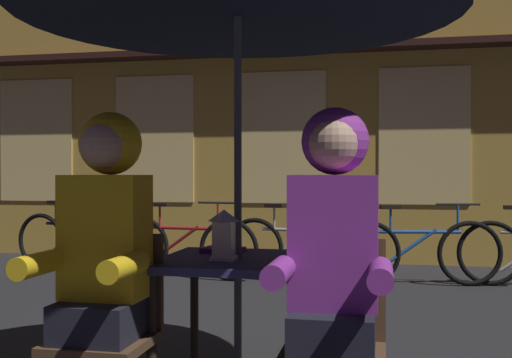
# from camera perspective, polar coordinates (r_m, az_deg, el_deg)

# --- Properties ---
(cafe_table) EXTENTS (0.72, 0.72, 0.74)m
(cafe_table) POSITION_cam_1_polar(r_m,az_deg,el_deg) (2.96, -1.67, -9.18)
(cafe_table) COLOR navy
(cafe_table) RESTS_ON ground_plane
(lantern) EXTENTS (0.11, 0.11, 0.23)m
(lantern) POSITION_cam_1_polar(r_m,az_deg,el_deg) (2.85, -2.96, -5.01)
(lantern) COLOR white
(lantern) RESTS_ON cafe_table
(chair_left) EXTENTS (0.40, 0.40, 0.87)m
(chair_left) POSITION_cam_1_polar(r_m,az_deg,el_deg) (2.80, -13.34, -12.87)
(chair_left) COLOR #513823
(chair_left) RESTS_ON ground_plane
(chair_right) EXTENTS (0.40, 0.40, 0.87)m
(chair_right) POSITION_cam_1_polar(r_m,az_deg,el_deg) (2.56, 7.21, -14.13)
(chair_right) COLOR #513823
(chair_right) RESTS_ON ground_plane
(person_left_hooded) EXTENTS (0.45, 0.56, 1.40)m
(person_left_hooded) POSITION_cam_1_polar(r_m,az_deg,el_deg) (2.69, -13.87, -5.69)
(person_left_hooded) COLOR black
(person_left_hooded) RESTS_ON ground_plane
(person_right_hooded) EXTENTS (0.45, 0.56, 1.40)m
(person_right_hooded) POSITION_cam_1_polar(r_m,az_deg,el_deg) (2.44, 7.11, -6.32)
(person_right_hooded) COLOR black
(person_right_hooded) RESTS_ON ground_plane
(shopfront_building) EXTENTS (10.00, 0.93, 6.20)m
(shopfront_building) POSITION_cam_1_polar(r_m,az_deg,el_deg) (8.55, 2.86, 13.72)
(shopfront_building) COLOR gold
(shopfront_building) RESTS_ON ground_plane
(bicycle_nearest) EXTENTS (1.66, 0.35, 0.84)m
(bicycle_nearest) POSITION_cam_1_polar(r_m,az_deg,el_deg) (7.54, -16.25, -5.51)
(bicycle_nearest) COLOR black
(bicycle_nearest) RESTS_ON ground_plane
(bicycle_second) EXTENTS (1.68, 0.19, 0.84)m
(bicycle_second) POSITION_cam_1_polar(r_m,az_deg,el_deg) (6.78, -6.65, -6.17)
(bicycle_second) COLOR black
(bicycle_second) RESTS_ON ground_plane
(bicycle_third) EXTENTS (1.66, 0.37, 0.84)m
(bicycle_third) POSITION_cam_1_polar(r_m,az_deg,el_deg) (6.51, 4.02, -6.44)
(bicycle_third) COLOR black
(bicycle_third) RESTS_ON ground_plane
(bicycle_fourth) EXTENTS (1.66, 0.33, 0.84)m
(bicycle_fourth) POSITION_cam_1_polar(r_m,az_deg,el_deg) (6.52, 14.70, -6.45)
(bicycle_fourth) COLOR black
(bicycle_fourth) RESTS_ON ground_plane
(book) EXTENTS (0.22, 0.16, 0.02)m
(book) POSITION_cam_1_polar(r_m,az_deg,el_deg) (3.14, -3.05, -6.51)
(book) COLOR #661E7A
(book) RESTS_ON cafe_table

